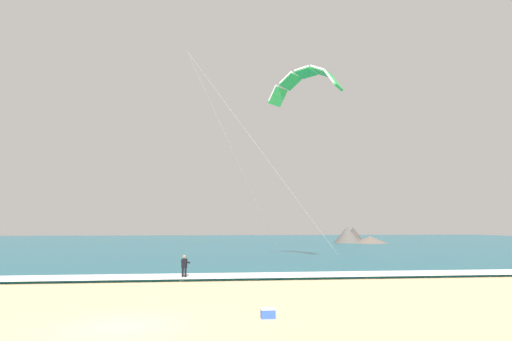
# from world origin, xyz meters

# --- Properties ---
(ground_plane) EXTENTS (200.00, 200.00, 0.00)m
(ground_plane) POSITION_xyz_m (0.00, 0.00, 0.00)
(ground_plane) COLOR beige
(sea) EXTENTS (200.00, 120.00, 0.20)m
(sea) POSITION_xyz_m (0.00, 72.65, 0.10)
(sea) COLOR #146075
(sea) RESTS_ON ground
(surf_foam) EXTENTS (200.00, 3.06, 0.04)m
(surf_foam) POSITION_xyz_m (0.00, 13.65, 0.22)
(surf_foam) COLOR white
(surf_foam) RESTS_ON sea
(surfboard) EXTENTS (0.94, 1.46, 0.09)m
(surfboard) POSITION_xyz_m (1.62, 12.97, 0.03)
(surfboard) COLOR white
(surfboard) RESTS_ON ground
(kitesurfer) EXTENTS (0.65, 0.64, 1.69)m
(kitesurfer) POSITION_xyz_m (1.62, 12.98, 0.94)
(kitesurfer) COLOR black
(kitesurfer) RESTS_ON ground
(kite_primary) EXTENTS (13.31, 11.17, 16.90)m
(kite_primary) POSITION_xyz_m (11.90, 21.10, 16.92)
(kite_primary) COLOR green
(headland_right) EXTENTS (10.79, 9.25, 3.34)m
(headland_right) POSITION_xyz_m (32.32, 65.95, 1.25)
(headland_right) COLOR #56514C
(headland_right) RESTS_ON ground
(cooler_box) EXTENTS (0.58, 0.38, 0.40)m
(cooler_box) POSITION_xyz_m (5.50, 0.78, 0.20)
(cooler_box) COLOR #2D51B2
(cooler_box) RESTS_ON ground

